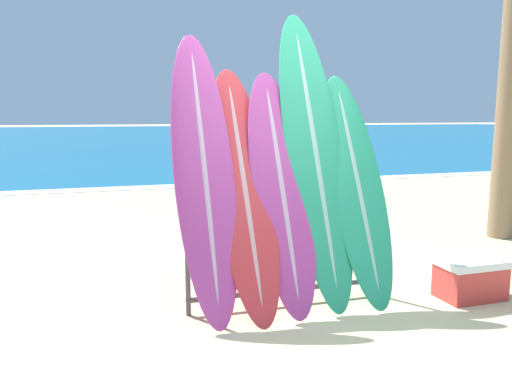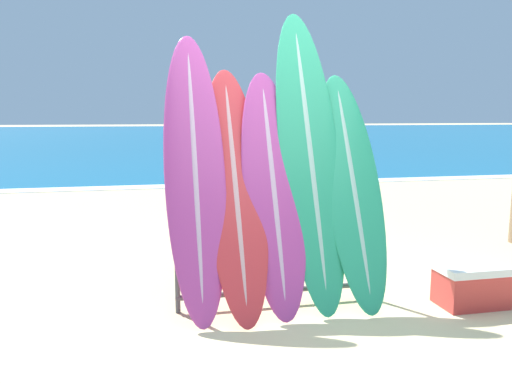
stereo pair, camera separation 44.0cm
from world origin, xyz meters
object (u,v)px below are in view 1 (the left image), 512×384
Objects in this scene: surfboard_slot_3 at (315,153)px; cooler_box at (470,278)px; surfboard_slot_1 at (244,188)px; surfboard_rack at (285,253)px; surfboard_slot_4 at (357,185)px; person_near_water at (264,167)px; surfboard_slot_0 at (204,171)px; surfboard_slot_2 at (281,188)px; person_mid_beach at (271,150)px.

surfboard_slot_3 is 4.50× the size of cooler_box.
surfboard_slot_1 is 0.79× the size of surfboard_slot_3.
surfboard_slot_1 is (-0.32, 0.08, 0.55)m from surfboard_rack.
surfboard_slot_4 is (0.34, -0.12, -0.27)m from surfboard_slot_3.
person_near_water is (0.31, 2.31, -0.36)m from surfboard_slot_3.
surfboard_slot_0 is (-0.64, 0.12, 0.69)m from surfboard_rack.
surfboard_slot_3 reaches higher than person_near_water.
surfboard_slot_1 is 1.02× the size of surfboard_slot_2.
surfboard_slot_2 reaches higher than person_near_water.
person_mid_beach is at bearing 71.91° from surfboard_slot_2.
surfboard_slot_0 reaches higher than surfboard_slot_1.
surfboard_slot_0 is at bearing 168.17° from cooler_box.
surfboard_slot_3 is 1.28× the size of surfboard_slot_4.
surfboard_slot_1 is at bearing -172.36° from surfboard_slot_3.
surfboard_slot_3 is at bearing 18.12° from surfboard_slot_2.
surfboard_slot_2 is at bearing -4.56° from surfboard_slot_1.
surfboard_slot_2 is (0.31, -0.02, -0.02)m from surfboard_slot_1.
surfboard_rack is 0.85× the size of surfboard_slot_2.
surfboard_rack is at bearing -152.47° from surfboard_slot_3.
surfboard_slot_0 reaches higher than person_mid_beach.
surfboard_slot_1 is at bearing 178.24° from surfboard_slot_4.
surfboard_slot_0 reaches higher than surfboard_slot_4.
cooler_box is at bearing -14.22° from surfboard_slot_2.
surfboard_slot_0 is at bearing 174.39° from surfboard_slot_2.
surfboard_slot_4 is at bearing -1.76° from surfboard_slot_1.
surfboard_slot_0 is 1.39× the size of person_near_water.
surfboard_slot_1 is 2.58m from person_near_water.
surfboard_slot_2 is 1.00× the size of surfboard_slot_4.
surfboard_slot_0 reaches higher than cooler_box.
surfboard_slot_2 is at bearing 165.78° from cooler_box.
surfboard_slot_3 reaches higher than surfboard_slot_4.
surfboard_slot_3 is (0.34, 0.11, 0.27)m from surfboard_slot_2.
surfboard_slot_2 reaches higher than surfboard_slot_4.
person_near_water is (0.64, 2.48, 0.45)m from surfboard_rack.
surfboard_slot_0 is at bearing -177.03° from surfboard_slot_3.
person_near_water is (1.28, 2.36, -0.24)m from surfboard_slot_0.
surfboard_slot_3 reaches higher than surfboard_slot_2.
surfboard_slot_2 is 2.51m from person_near_water.
surfboard_slot_4 reaches higher than cooler_box.
surfboard_slot_3 is (0.97, 0.05, 0.11)m from surfboard_slot_0.
cooler_box is (1.25, -0.51, -1.07)m from surfboard_slot_3.
surfboard_slot_1 is 1.00m from surfboard_slot_4.
person_near_water is 2.25m from person_mid_beach.
surfboard_slot_3 reaches higher than person_mid_beach.
person_mid_beach reaches higher than surfboard_rack.
surfboard_slot_3 reaches higher than cooler_box.
surfboard_slot_1 is 3.57× the size of cooler_box.
cooler_box is at bearing -22.44° from surfboard_slot_3.
surfboard_slot_0 is 1.17× the size of surfboard_slot_4.
person_mid_beach is (0.82, 2.09, 0.06)m from person_near_water.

